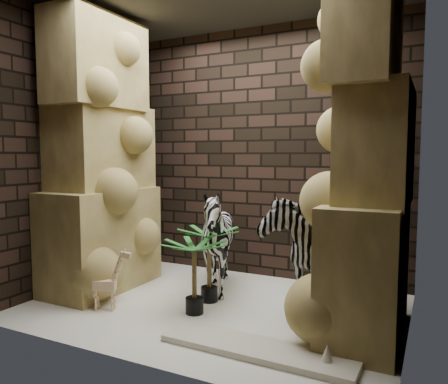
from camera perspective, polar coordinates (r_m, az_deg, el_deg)
The scene contains 13 objects.
floor at distance 4.34m, azimuth -1.47°, elevation -14.99°, with size 3.50×3.50×0.00m, color white.
wall_back at distance 5.22m, azimuth 4.96°, elevation 5.14°, with size 3.50×3.50×0.00m, color black.
wall_front at distance 3.04m, azimuth -12.70°, elevation 5.21°, with size 3.50×3.50×0.00m, color black.
wall_left at distance 5.14m, azimuth -19.08°, elevation 4.89°, with size 3.00×3.00×0.00m, color black.
wall_right at distance 3.61m, azimuth 23.94°, elevation 4.85°, with size 3.00×3.00×0.00m, color black.
rock_pillar_left at distance 4.90m, azimuth -16.19°, elevation 4.98°, with size 0.68×1.30×3.00m, color tan, non-canonical shape.
rock_pillar_right at distance 3.64m, azimuth 18.72°, elevation 5.01°, with size 0.58×1.25×3.00m, color tan, non-canonical shape.
zebra_right at distance 4.28m, azimuth 10.41°, elevation -6.07°, with size 0.61×1.13×1.34m, color white.
zebra_left at distance 4.58m, azimuth -0.96°, elevation -7.25°, with size 0.91×1.13×1.03m, color white.
giraffe_toy at distance 4.31m, azimuth -15.60°, elevation -11.01°, with size 0.32×0.11×0.62m, color #FED59E, non-canonical shape.
palm_front at distance 4.38m, azimuth -1.98°, elevation -9.56°, with size 0.36×0.36×0.77m, color #1A6F2A, non-canonical shape.
palm_back at distance 4.08m, azimuth -3.96°, elevation -11.14°, with size 0.36×0.36×0.70m, color #1A6F2A, non-canonical shape.
surfboard at distance 3.45m, azimuth 4.40°, elevation -20.04°, with size 1.51×0.37×0.05m, color beige.
Camera 1 is at (1.92, -3.61, 1.48)m, focal length 34.41 mm.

